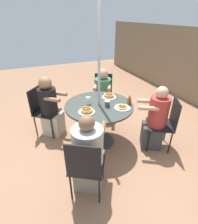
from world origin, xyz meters
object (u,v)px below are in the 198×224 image
(diner_north, at_px, (89,156))
(diner_south, at_px, (103,96))
(diner_west, at_px, (50,109))
(patio_table, at_px, (99,112))
(drinking_glass_a, at_px, (88,101))
(patio_chair_north, at_px, (86,166))
(syrup_bottle, at_px, (129,101))
(coffee_cup, at_px, (107,104))
(diner_east, at_px, (155,121))
(pancake_plate_c, at_px, (109,96))
(patio_chair_south, at_px, (103,92))
(pancake_plate_a, at_px, (122,107))
(patio_chair_west, at_px, (42,108))
(patio_chair_east, at_px, (166,122))
(pancake_plate_b, at_px, (87,111))

(diner_north, bearing_deg, diner_south, 91.67)
(diner_west, bearing_deg, diner_south, 140.86)
(patio_table, distance_m, drinking_glass_a, 0.27)
(patio_chair_north, distance_m, syrup_bottle, 1.35)
(syrup_bottle, relative_size, drinking_glass_a, 1.27)
(coffee_cup, bearing_deg, diner_east, 63.36)
(pancake_plate_c, relative_size, coffee_cup, 2.50)
(patio_chair_south, distance_m, pancake_plate_a, 1.31)
(diner_west, xyz_separation_m, coffee_cup, (0.72, 0.84, 0.28))
(patio_chair_north, distance_m, patio_chair_west, 1.71)
(patio_chair_east, height_order, patio_chair_west, same)
(diner_south, relative_size, patio_chair_west, 1.20)
(patio_chair_east, xyz_separation_m, pancake_plate_c, (-0.76, -0.70, 0.27))
(diner_east, relative_size, patio_chair_south, 1.23)
(diner_west, height_order, pancake_plate_b, diner_west)
(patio_table, bearing_deg, pancake_plate_c, 125.09)
(patio_chair_west, relative_size, pancake_plate_b, 3.60)
(diner_north, bearing_deg, patio_chair_west, 134.91)
(pancake_plate_c, height_order, drinking_glass_a, drinking_glass_a)
(patio_table, relative_size, patio_chair_north, 1.25)
(diner_north, distance_m, pancake_plate_c, 1.30)
(diner_west, bearing_deg, patio_chair_south, 146.85)
(drinking_glass_a, bearing_deg, pancake_plate_b, -24.71)
(diner_east, bearing_deg, patio_chair_north, 139.35)
(diner_west, relative_size, pancake_plate_b, 4.54)
(pancake_plate_b, bearing_deg, diner_south, 144.68)
(diner_south, height_order, pancake_plate_b, diner_south)
(patio_chair_north, bearing_deg, coffee_cup, 82.39)
(diner_north, height_order, pancake_plate_c, diner_north)
(syrup_bottle, xyz_separation_m, drinking_glass_a, (-0.28, -0.63, 0.00))
(diner_east, height_order, pancake_plate_b, diner_east)
(patio_chair_west, bearing_deg, diner_north, 53.54)
(patio_chair_east, xyz_separation_m, diner_south, (-1.41, -0.54, -0.02))
(diner_east, relative_size, pancake_plate_b, 4.44)
(drinking_glass_a, bearing_deg, pancake_plate_c, 102.70)
(patio_chair_west, relative_size, syrup_bottle, 5.88)
(diner_north, xyz_separation_m, syrup_bottle, (-0.64, 0.96, 0.32))
(diner_east, bearing_deg, patio_chair_west, 84.92)
(syrup_bottle, bearing_deg, drinking_glass_a, -113.81)
(diner_south, height_order, syrup_bottle, diner_south)
(drinking_glass_a, bearing_deg, patio_chair_north, -21.71)
(diner_north, bearing_deg, diner_west, 130.82)
(patio_chair_north, height_order, coffee_cup, patio_chair_north)
(diner_east, distance_m, drinking_glass_a, 1.18)
(pancake_plate_a, bearing_deg, patio_table, -131.04)
(patio_chair_east, xyz_separation_m, pancake_plate_a, (-0.31, -0.68, 0.26))
(patio_chair_north, distance_m, drinking_glass_a, 1.19)
(diner_south, bearing_deg, diner_east, 133.77)
(coffee_cup, bearing_deg, diner_south, 160.47)
(patio_table, distance_m, patio_chair_west, 1.14)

